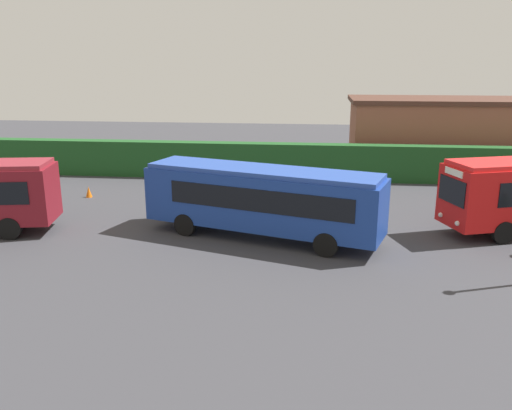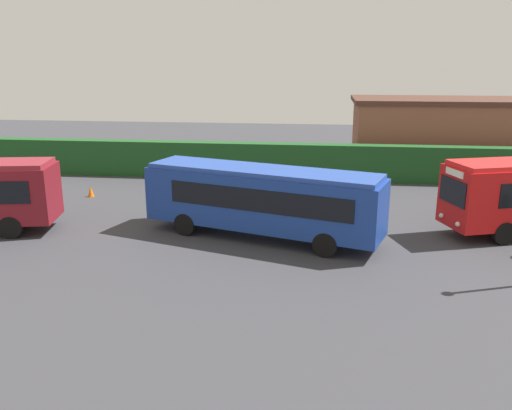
% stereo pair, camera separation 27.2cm
% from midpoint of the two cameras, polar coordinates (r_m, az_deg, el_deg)
% --- Properties ---
extents(ground_plane, '(84.12, 84.12, 0.00)m').
position_cam_midpoint_polar(ground_plane, '(23.19, 5.01, -3.80)').
color(ground_plane, '#38383D').
extents(bus_blue, '(10.69, 5.48, 3.11)m').
position_cam_midpoint_polar(bus_blue, '(22.94, 0.96, 0.75)').
color(bus_blue, navy).
rests_on(bus_blue, ground_plane).
extents(person_right, '(0.48, 0.34, 1.83)m').
position_cam_midpoint_polar(person_right, '(27.53, 24.08, 0.11)').
color(person_right, maroon).
rests_on(person_right, ground_plane).
extents(hedge_row, '(54.06, 1.09, 2.33)m').
position_cam_midpoint_polar(hedge_row, '(34.55, 5.77, 4.62)').
color(hedge_row, '#1D4D20').
rests_on(hedge_row, ground_plane).
extents(depot_building, '(12.88, 6.04, 4.97)m').
position_cam_midpoint_polar(depot_building, '(39.53, 19.81, 7.12)').
color(depot_building, brown).
rests_on(depot_building, ground_plane).
extents(traffic_cone, '(0.36, 0.36, 0.60)m').
position_cam_midpoint_polar(traffic_cone, '(31.63, -17.06, 1.39)').
color(traffic_cone, orange).
rests_on(traffic_cone, ground_plane).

